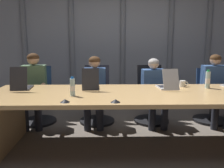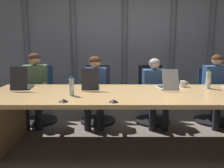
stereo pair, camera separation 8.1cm
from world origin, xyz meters
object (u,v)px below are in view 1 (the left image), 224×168
(coffee_mug_near, at_px, (183,84))
(laptop_left_mid, at_px, (91,85))
(person_center, at_px, (154,88))
(conference_mic_middle, at_px, (65,101))
(person_right_mid, at_px, (216,85))
(office_chair_center, at_px, (151,101))
(laptop_center, at_px, (167,85))
(office_chair_left_mid, at_px, (97,101))
(person_left_mid, at_px, (95,87))
(person_left_end, at_px, (34,85))
(laptop_left_end, at_px, (22,85))
(conference_mic_left_side, at_px, (115,101))
(water_bottle_secondary, at_px, (208,80))
(water_bottle_primary, at_px, (72,87))
(office_chair_left_end, at_px, (38,102))
(office_chair_right_mid, at_px, (211,102))

(coffee_mug_near, bearing_deg, laptop_left_mid, -173.75)
(person_center, relative_size, conference_mic_middle, 10.03)
(person_right_mid, bearing_deg, office_chair_center, -97.23)
(laptop_center, height_order, coffee_mug_near, laptop_center)
(office_chair_left_mid, relative_size, person_left_mid, 0.85)
(laptop_left_mid, height_order, office_chair_left_mid, laptop_left_mid)
(person_left_mid, bearing_deg, person_left_end, -89.63)
(person_right_mid, bearing_deg, person_center, -88.12)
(laptop_left_end, relative_size, person_left_mid, 0.38)
(laptop_left_end, height_order, conference_mic_left_side, laptop_left_end)
(office_chair_center, height_order, person_center, person_center)
(office_chair_left_mid, height_order, office_chair_center, same)
(laptop_left_mid, bearing_deg, person_left_end, 55.88)
(laptop_left_mid, distance_m, person_left_mid, 0.63)
(person_center, height_order, coffee_mug_near, person_center)
(laptop_left_mid, height_order, office_chair_center, laptop_left_mid)
(coffee_mug_near, bearing_deg, conference_mic_middle, -151.30)
(laptop_center, xyz_separation_m, water_bottle_secondary, (0.59, 0.04, 0.06))
(office_chair_left_mid, bearing_deg, coffee_mug_near, 63.20)
(laptop_left_mid, xyz_separation_m, person_center, (1.01, 0.61, -0.17))
(person_center, xyz_separation_m, conference_mic_middle, (-1.25, -1.32, 0.13))
(coffee_mug_near, bearing_deg, laptop_left_end, -176.39)
(laptop_left_mid, xyz_separation_m, person_right_mid, (2.04, 0.61, -0.13))
(laptop_left_end, height_order, conference_mic_middle, laptop_left_end)
(water_bottle_secondary, bearing_deg, person_center, 138.15)
(laptop_left_mid, bearing_deg, person_right_mid, -75.12)
(laptop_center, xyz_separation_m, water_bottle_primary, (-1.26, -0.40, 0.05))
(conference_mic_left_side, bearing_deg, person_left_mid, 102.45)
(office_chair_left_mid, height_order, conference_mic_left_side, office_chair_left_mid)
(water_bottle_secondary, bearing_deg, office_chair_center, 131.59)
(office_chair_left_mid, relative_size, person_left_end, 0.81)
(person_left_mid, distance_m, conference_mic_middle, 1.36)
(office_chair_center, xyz_separation_m, person_left_mid, (-0.98, -0.16, 0.29))
(office_chair_center, height_order, conference_mic_middle, office_chair_center)
(office_chair_left_end, bearing_deg, office_chair_left_mid, 84.31)
(person_left_end, height_order, person_left_mid, person_left_end)
(office_chair_center, bearing_deg, water_bottle_primary, -49.62)
(laptop_center, height_order, water_bottle_primary, laptop_center)
(office_chair_center, bearing_deg, office_chair_left_end, -94.30)
(conference_mic_middle, bearing_deg, person_left_mid, 78.87)
(office_chair_center, bearing_deg, person_left_end, -89.81)
(office_chair_right_mid, height_order, person_left_end, person_left_end)
(office_chair_right_mid, distance_m, person_right_mid, 0.35)
(laptop_center, xyz_separation_m, person_left_end, (-2.04, 0.62, -0.11))
(laptop_center, bearing_deg, water_bottle_primary, 102.52)
(office_chair_right_mid, distance_m, person_center, 1.08)
(conference_mic_middle, bearing_deg, laptop_left_end, 134.79)
(office_chair_left_end, height_order, water_bottle_secondary, water_bottle_secondary)
(laptop_left_end, distance_m, laptop_center, 2.02)
(office_chair_center, height_order, coffee_mug_near, office_chair_center)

